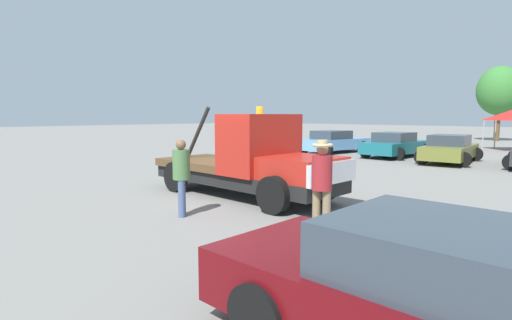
{
  "coord_description": "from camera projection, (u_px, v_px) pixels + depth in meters",
  "views": [
    {
      "loc": [
        7.95,
        -7.66,
        2.25
      ],
      "look_at": [
        0.5,
        0.0,
        1.05
      ],
      "focal_mm": 28.0,
      "sensor_mm": 36.0,
      "label": 1
    }
  ],
  "objects": [
    {
      "name": "tow_truck",
      "position": [
        252.0,
        163.0,
        10.85
      ],
      "size": [
        5.92,
        2.21,
        2.51
      ],
      "rotation": [
        0.0,
        0.0,
        -0.0
      ],
      "color": "black",
      "rests_on": "ground"
    },
    {
      "name": "person_near_truck",
      "position": [
        322.0,
        179.0,
        7.57
      ],
      "size": [
        0.4,
        0.4,
        1.79
      ],
      "rotation": [
        0.0,
        0.0,
        4.89
      ],
      "color": "#847051",
      "rests_on": "ground"
    },
    {
      "name": "parked_car_teal",
      "position": [
        395.0,
        145.0,
        21.58
      ],
      "size": [
        2.54,
        4.68,
        1.34
      ],
      "rotation": [
        0.0,
        0.0,
        1.55
      ],
      "color": "#196670",
      "rests_on": "ground"
    },
    {
      "name": "ground_plane",
      "position": [
        243.0,
        196.0,
        11.21
      ],
      "size": [
        160.0,
        160.0,
        0.0
      ],
      "primitive_type": "plane",
      "color": "gray"
    },
    {
      "name": "tree_left",
      "position": [
        499.0,
        91.0,
        34.52
      ],
      "size": [
        3.63,
        3.63,
        6.48
      ],
      "color": "brown",
      "rests_on": "ground"
    },
    {
      "name": "foreground_car",
      "position": [
        495.0,
        316.0,
        3.2
      ],
      "size": [
        5.41,
        2.03,
        1.34
      ],
      "rotation": [
        0.0,
        0.0,
        0.01
      ],
      "color": "#5B0A0F",
      "rests_on": "ground"
    },
    {
      "name": "parked_car_skyblue",
      "position": [
        333.0,
        142.0,
        23.96
      ],
      "size": [
        2.78,
        5.01,
        1.34
      ],
      "rotation": [
        0.0,
        0.0,
        1.47
      ],
      "color": "#669ED1",
      "rests_on": "ground"
    },
    {
      "name": "parked_car_olive",
      "position": [
        450.0,
        149.0,
        18.9
      ],
      "size": [
        2.72,
        4.61,
        1.34
      ],
      "rotation": [
        0.0,
        0.0,
        1.69
      ],
      "color": "olive",
      "rests_on": "ground"
    },
    {
      "name": "person_at_hood",
      "position": [
        181.0,
        172.0,
        8.85
      ],
      "size": [
        0.38,
        0.38,
        1.72
      ],
      "rotation": [
        0.0,
        0.0,
        4.05
      ],
      "color": "#475B84",
      "rests_on": "ground"
    }
  ]
}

